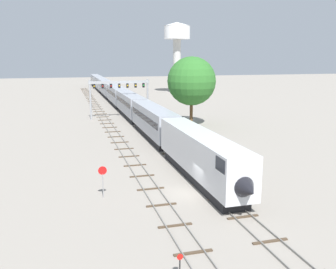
{
  "coord_description": "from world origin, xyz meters",
  "views": [
    {
      "loc": [
        -10.81,
        -30.14,
        12.26
      ],
      "look_at": [
        1.0,
        12.0,
        3.0
      ],
      "focal_mm": 39.45,
      "sensor_mm": 36.0,
      "label": 1
    }
  ],
  "objects": [
    {
      "name": "track_main",
      "position": [
        2.0,
        60.0,
        0.07
      ],
      "size": [
        2.6,
        200.0,
        0.16
      ],
      "color": "slate",
      "rests_on": "ground"
    },
    {
      "name": "stop_sign",
      "position": [
        -8.0,
        1.15,
        1.87
      ],
      "size": [
        0.76,
        0.08,
        2.88
      ],
      "color": "gray",
      "rests_on": "ground"
    },
    {
      "name": "water_tower",
      "position": [
        26.06,
        90.42,
        17.98
      ],
      "size": [
        8.78,
        8.78,
        23.37
      ],
      "color": "beige",
      "rests_on": "ground"
    },
    {
      "name": "ground_plane",
      "position": [
        0.0,
        0.0,
        0.0
      ],
      "size": [
        400.0,
        400.0,
        0.0
      ],
      "primitive_type": "plane",
      "color": "gray"
    },
    {
      "name": "track_near",
      "position": [
        -3.5,
        40.0,
        0.07
      ],
      "size": [
        2.6,
        160.0,
        0.16
      ],
      "color": "slate",
      "rests_on": "ground"
    },
    {
      "name": "switch_stand",
      "position": [
        -5.1,
        -12.24,
        0.52
      ],
      "size": [
        0.36,
        0.24,
        1.46
      ],
      "color": "black",
      "rests_on": "ground"
    },
    {
      "name": "trackside_tree_left",
      "position": [
        11.02,
        32.21,
        7.99
      ],
      "size": [
        8.65,
        8.65,
        12.33
      ],
      "color": "brown",
      "rests_on": "ground"
    },
    {
      "name": "signal_gantry",
      "position": [
        -0.25,
        43.49,
        5.84
      ],
      "size": [
        12.1,
        0.49,
        7.88
      ],
      "color": "#999BA0",
      "rests_on": "ground"
    },
    {
      "name": "passenger_train",
      "position": [
        2.0,
        65.24,
        2.61
      ],
      "size": [
        3.04,
        143.04,
        4.8
      ],
      "color": "silver",
      "rests_on": "ground"
    }
  ]
}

